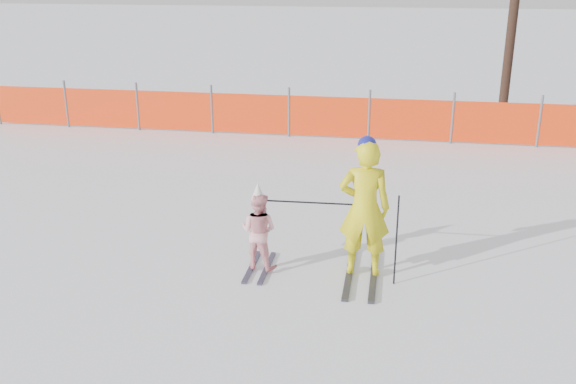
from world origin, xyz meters
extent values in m
plane|color=white|center=(0.00, 0.00, 0.00)|extent=(120.00, 120.00, 0.00)
cube|color=black|center=(0.96, 0.02, 0.02)|extent=(0.09, 1.64, 0.04)
cube|color=black|center=(1.30, 0.02, 0.02)|extent=(0.09, 1.64, 0.04)
imported|color=yellow|center=(1.13, 0.02, 1.00)|extent=(0.72, 0.49, 1.92)
sphere|color=navy|center=(1.13, 0.02, 1.89)|extent=(0.25, 0.25, 0.25)
cube|color=black|center=(-0.44, -0.03, 0.01)|extent=(0.09, 1.02, 0.03)
cube|color=black|center=(-0.22, -0.03, 0.01)|extent=(0.09, 1.02, 0.03)
imported|color=#FFA6B0|center=(-0.33, -0.03, 0.59)|extent=(0.63, 0.54, 1.12)
cone|color=silver|center=(-0.33, -0.03, 1.18)|extent=(0.19, 0.19, 0.24)
cylinder|color=black|center=(1.58, -0.18, 0.64)|extent=(0.02, 0.02, 1.28)
cylinder|color=black|center=(0.40, 0.00, 1.05)|extent=(1.21, 0.07, 0.02)
cylinder|color=#595960|center=(-7.15, 7.43, 0.62)|extent=(0.06, 0.06, 1.25)
cylinder|color=#595960|center=(-5.15, 7.43, 0.62)|extent=(0.06, 0.06, 1.25)
cylinder|color=#595960|center=(-3.15, 7.43, 0.62)|extent=(0.06, 0.06, 1.25)
cylinder|color=#595960|center=(-1.15, 7.43, 0.62)|extent=(0.06, 0.06, 1.25)
cylinder|color=#595960|center=(0.85, 7.43, 0.62)|extent=(0.06, 0.06, 1.25)
cylinder|color=#595960|center=(2.85, 7.43, 0.62)|extent=(0.06, 0.06, 1.25)
cylinder|color=#595960|center=(4.85, 7.43, 0.62)|extent=(0.06, 0.06, 1.25)
cube|color=#FF390D|center=(-1.52, 7.43, 0.55)|extent=(15.27, 0.03, 1.00)
cylinder|color=black|center=(4.52, 10.84, 2.85)|extent=(0.26, 0.26, 5.70)
camera|label=1|loc=(1.47, -8.15, 4.12)|focal=40.00mm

